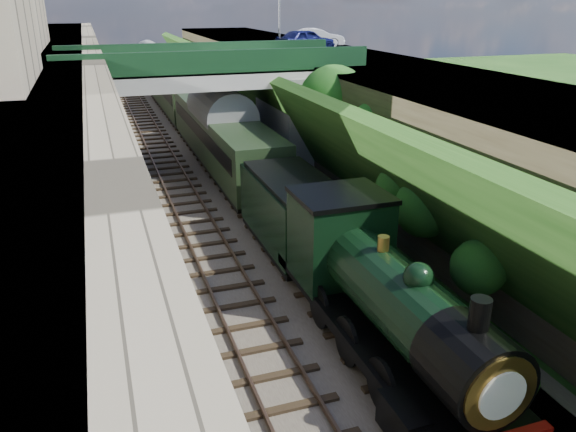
{
  "coord_description": "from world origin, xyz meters",
  "views": [
    {
      "loc": [
        -5.71,
        -7.23,
        9.63
      ],
      "look_at": [
        0.0,
        9.34,
        2.83
      ],
      "focal_mm": 35.0,
      "sensor_mm": 36.0,
      "label": 1
    }
  ],
  "objects_px": {
    "locomotive": "(383,299)",
    "tender": "(293,217)",
    "tree": "(334,103)",
    "lamppost": "(280,0)",
    "car_silver": "(316,38)",
    "road_bridge": "(219,104)",
    "car_blue": "(305,40)"
  },
  "relations": [
    {
      "from": "road_bridge",
      "to": "car_blue",
      "type": "relative_size",
      "value": 3.68
    },
    {
      "from": "tree",
      "to": "car_blue",
      "type": "relative_size",
      "value": 1.52
    },
    {
      "from": "car_silver",
      "to": "road_bridge",
      "type": "bearing_deg",
      "value": 144.63
    },
    {
      "from": "car_silver",
      "to": "tender",
      "type": "distance_m",
      "value": 23.8
    },
    {
      "from": "tree",
      "to": "lamppost",
      "type": "xyz_separation_m",
      "value": [
        1.57,
        13.59,
        4.92
      ]
    },
    {
      "from": "tree",
      "to": "tender",
      "type": "height_order",
      "value": "tree"
    },
    {
      "from": "lamppost",
      "to": "car_blue",
      "type": "distance_m",
      "value": 3.81
    },
    {
      "from": "tree",
      "to": "locomotive",
      "type": "bearing_deg",
      "value": -108.08
    },
    {
      "from": "lamppost",
      "to": "car_blue",
      "type": "xyz_separation_m",
      "value": [
        0.96,
        -2.65,
        -2.58
      ]
    },
    {
      "from": "car_silver",
      "to": "tree",
      "type": "bearing_deg",
      "value": 172.14
    },
    {
      "from": "lamppost",
      "to": "tender",
      "type": "height_order",
      "value": "lamppost"
    },
    {
      "from": "car_blue",
      "to": "locomotive",
      "type": "height_order",
      "value": "car_blue"
    },
    {
      "from": "locomotive",
      "to": "tree",
      "type": "bearing_deg",
      "value": 71.92
    },
    {
      "from": "tree",
      "to": "locomotive",
      "type": "xyz_separation_m",
      "value": [
        -4.71,
        -14.44,
        -2.75
      ]
    },
    {
      "from": "tender",
      "to": "tree",
      "type": "bearing_deg",
      "value": 56.32
    },
    {
      "from": "road_bridge",
      "to": "lamppost",
      "type": "bearing_deg",
      "value": 53.45
    },
    {
      "from": "locomotive",
      "to": "tender",
      "type": "bearing_deg",
      "value": 90.0
    },
    {
      "from": "car_blue",
      "to": "tender",
      "type": "bearing_deg",
      "value": 138.63
    },
    {
      "from": "locomotive",
      "to": "car_silver",
      "type": "bearing_deg",
      "value": 71.94
    },
    {
      "from": "road_bridge",
      "to": "lamppost",
      "type": "xyz_separation_m",
      "value": [
        6.54,
        8.82,
        5.49
      ]
    },
    {
      "from": "tree",
      "to": "lamppost",
      "type": "relative_size",
      "value": 1.1
    },
    {
      "from": "lamppost",
      "to": "locomotive",
      "type": "xyz_separation_m",
      "value": [
        -6.28,
        -28.02,
        -7.67
      ]
    },
    {
      "from": "car_silver",
      "to": "lamppost",
      "type": "bearing_deg",
      "value": 111.01
    },
    {
      "from": "road_bridge",
      "to": "tender",
      "type": "distance_m",
      "value": 12.1
    },
    {
      "from": "tender",
      "to": "locomotive",
      "type": "bearing_deg",
      "value": -90.0
    },
    {
      "from": "car_silver",
      "to": "tender",
      "type": "xyz_separation_m",
      "value": [
        -9.33,
        -21.24,
        -5.31
      ]
    },
    {
      "from": "car_silver",
      "to": "tender",
      "type": "relative_size",
      "value": 0.68
    },
    {
      "from": "tree",
      "to": "locomotive",
      "type": "relative_size",
      "value": 0.65
    },
    {
      "from": "tree",
      "to": "car_silver",
      "type": "height_order",
      "value": "car_silver"
    },
    {
      "from": "car_blue",
      "to": "locomotive",
      "type": "distance_m",
      "value": 26.88
    },
    {
      "from": "car_silver",
      "to": "tender",
      "type": "bearing_deg",
      "value": 166.48
    },
    {
      "from": "lamppost",
      "to": "locomotive",
      "type": "bearing_deg",
      "value": -102.63
    }
  ]
}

